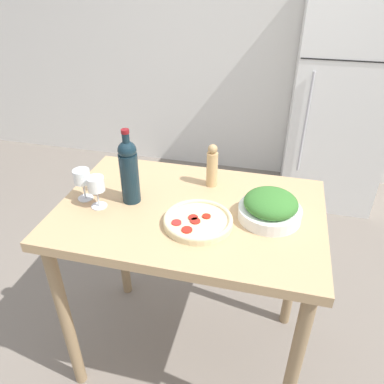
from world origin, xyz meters
TOP-DOWN VIEW (x-y plane):
  - ground_plane at (0.00, 0.00)m, footprint 14.00×14.00m
  - wall_back at (0.00, 2.22)m, footprint 6.40×0.06m
  - refrigerator at (0.78, 1.86)m, footprint 0.75×0.65m
  - prep_counter at (0.00, 0.00)m, footprint 1.13×0.75m
  - wine_bottle at (-0.26, -0.00)m, footprint 0.08×0.08m
  - wine_glass_near at (-0.38, -0.08)m, footprint 0.07×0.07m
  - wine_glass_far at (-0.47, -0.04)m, footprint 0.07×0.07m
  - pepper_mill at (0.05, 0.21)m, footprint 0.05×0.05m
  - salad_bowl at (0.33, 0.01)m, footprint 0.26×0.26m
  - homemade_pizza at (0.06, -0.10)m, footprint 0.28×0.28m

SIDE VIEW (x-z plane):
  - ground_plane at x=0.00m, z-range 0.00..0.00m
  - prep_counter at x=0.00m, z-range 0.34..1.30m
  - refrigerator at x=0.78m, z-range 0.00..1.76m
  - homemade_pizza at x=0.06m, z-range 0.95..0.99m
  - salad_bowl at x=0.33m, z-range 0.95..1.07m
  - pepper_mill at x=0.05m, z-range 0.95..1.16m
  - wine_glass_near at x=-0.38m, z-range 0.99..1.13m
  - wine_glass_far at x=-0.47m, z-range 0.99..1.13m
  - wine_bottle at x=-0.26m, z-range 0.94..1.28m
  - wall_back at x=0.00m, z-range 0.00..2.60m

